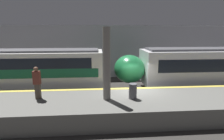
{
  "coord_description": "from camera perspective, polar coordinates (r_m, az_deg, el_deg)",
  "views": [
    {
      "loc": [
        -2.35,
        -10.92,
        4.67
      ],
      "look_at": [
        -1.42,
        1.0,
        2.04
      ],
      "focal_mm": 28.0,
      "sensor_mm": 36.0,
      "label": 1
    }
  ],
  "objects": [
    {
      "name": "support_pillar_near",
      "position": [
        9.22,
        -1.75,
        1.8
      ],
      "size": [
        0.4,
        0.4,
        3.88
      ],
      "color": "slate",
      "rests_on": "platform"
    },
    {
      "name": "station_rear_barrier",
      "position": [
        18.03,
        3.08,
        5.97
      ],
      "size": [
        50.0,
        0.15,
        5.3
      ],
      "color": "#939399",
      "rests_on": "ground"
    },
    {
      "name": "person_waiting",
      "position": [
        10.37,
        -23.27,
        -3.59
      ],
      "size": [
        0.38,
        0.24,
        1.8
      ],
      "color": "#473D33",
      "rests_on": "platform"
    },
    {
      "name": "train_boxy",
      "position": [
        15.55,
        -32.26,
        -0.43
      ],
      "size": [
        15.71,
        2.95,
        3.37
      ],
      "color": "black",
      "rests_on": "ground"
    },
    {
      "name": "ground_plane",
      "position": [
        12.11,
        7.2,
        -10.38
      ],
      "size": [
        120.0,
        120.0,
        0.0
      ],
      "primitive_type": "plane",
      "color": "#33302D"
    },
    {
      "name": "platform",
      "position": [
        10.28,
        9.33,
        -11.58
      ],
      "size": [
        40.0,
        3.63,
        1.05
      ],
      "color": "slate",
      "rests_on": "ground"
    },
    {
      "name": "trash_bin",
      "position": [
        9.77,
        6.81,
        -6.86
      ],
      "size": [
        0.44,
        0.44,
        0.85
      ],
      "color": "#4C4C51",
      "rests_on": "platform"
    }
  ]
}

